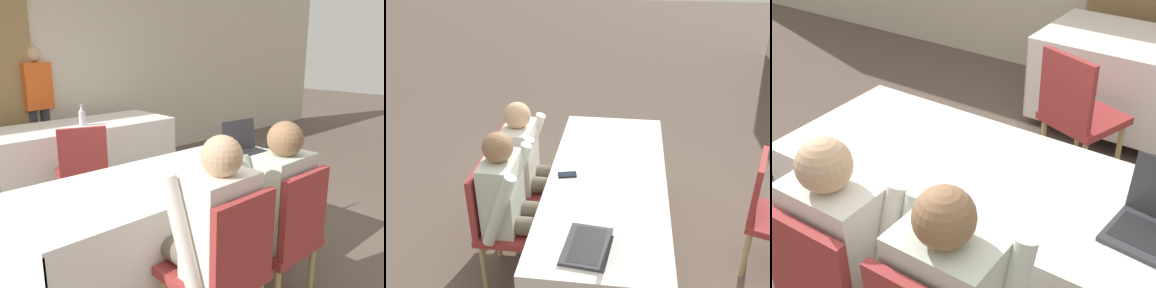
% 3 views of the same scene
% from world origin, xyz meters
% --- Properties ---
extents(ground_plane, '(24.00, 24.00, 0.00)m').
position_xyz_m(ground_plane, '(0.00, 0.00, 0.00)').
color(ground_plane, brown).
extents(conference_table_near, '(2.01, 0.83, 0.75)m').
position_xyz_m(conference_table_near, '(0.00, 0.00, 0.57)').
color(conference_table_near, white).
rests_on(conference_table_near, ground_plane).
extents(laptop, '(0.37, 0.32, 0.26)m').
position_xyz_m(laptop, '(0.75, -0.02, 0.80)').
color(laptop, '#333338').
rests_on(laptop, conference_table_near).
extents(cell_phone, '(0.10, 0.14, 0.01)m').
position_xyz_m(cell_phone, '(0.01, -0.28, 0.75)').
color(cell_phone, black).
rests_on(cell_phone, conference_table_near).
extents(paper_beside_laptop, '(0.29, 0.35, 0.00)m').
position_xyz_m(paper_beside_laptop, '(0.02, 0.09, 0.75)').
color(paper_beside_laptop, white).
rests_on(paper_beside_laptop, conference_table_near).
extents(paper_centre_table, '(0.24, 0.32, 0.00)m').
position_xyz_m(paper_centre_table, '(0.70, -0.13, 0.75)').
color(paper_centre_table, white).
rests_on(paper_centre_table, conference_table_near).
extents(chair_near_left, '(0.44, 0.44, 0.92)m').
position_xyz_m(chair_near_left, '(-0.25, -0.72, 0.51)').
color(chair_near_left, tan).
rests_on(chair_near_left, ground_plane).
extents(chair_near_right, '(0.44, 0.44, 0.92)m').
position_xyz_m(chair_near_right, '(0.25, -0.72, 0.51)').
color(chair_near_right, tan).
rests_on(chair_near_right, ground_plane).
extents(person_checkered_shirt, '(0.50, 0.52, 1.18)m').
position_xyz_m(person_checkered_shirt, '(-0.25, -0.62, 0.67)').
color(person_checkered_shirt, '#665B4C').
rests_on(person_checkered_shirt, ground_plane).
extents(person_white_shirt, '(0.50, 0.52, 1.18)m').
position_xyz_m(person_white_shirt, '(0.25, -0.62, 0.67)').
color(person_white_shirt, '#665B4C').
rests_on(person_white_shirt, ground_plane).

